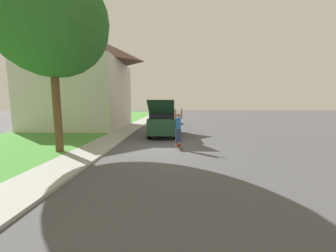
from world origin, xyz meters
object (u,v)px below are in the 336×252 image
car_down_street (167,118)px  skateboarder (178,126)px  suv_parked (163,121)px  lawn_tree_near (51,20)px  skateboard (179,145)px

car_down_street → skateboarder: (1.09, -13.76, 0.63)m
car_down_street → suv_parked: bearing=-89.8°
lawn_tree_near → suv_parked: (4.87, 5.33, -5.17)m
skateboarder → car_down_street: bearing=94.5°
suv_parked → car_down_street: suv_parked is taller
lawn_tree_near → suv_parked: 8.88m
lawn_tree_near → car_down_street: bearing=71.7°
car_down_street → skateboarder: bearing=-85.5°
lawn_tree_near → skateboarder: (5.93, 0.88, -4.98)m
skateboard → car_down_street: bearing=94.7°
lawn_tree_near → car_down_street: size_ratio=1.92×
car_down_street → skateboarder: 13.82m
lawn_tree_near → skateboard: lawn_tree_near is taller
car_down_street → lawn_tree_near: bearing=-108.3°
lawn_tree_near → skateboarder: lawn_tree_near is taller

